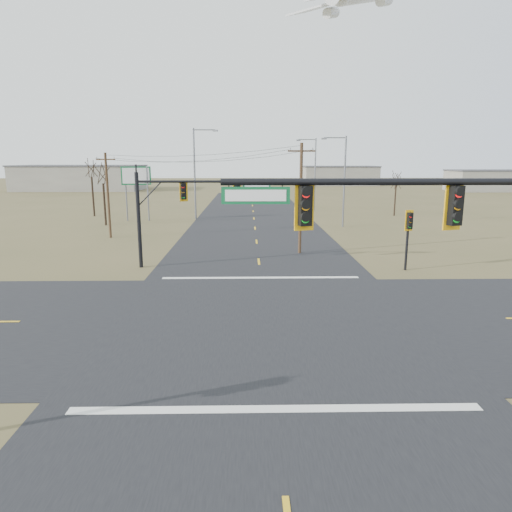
% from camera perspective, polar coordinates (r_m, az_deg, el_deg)
% --- Properties ---
extents(ground, '(320.00, 320.00, 0.00)m').
position_cam_1_polar(ground, '(20.78, 1.18, -8.06)').
color(ground, brown).
rests_on(ground, ground).
extents(road_ew, '(160.00, 14.00, 0.02)m').
position_cam_1_polar(road_ew, '(20.78, 1.18, -8.03)').
color(road_ew, black).
rests_on(road_ew, ground).
extents(road_ns, '(14.00, 160.00, 0.02)m').
position_cam_1_polar(road_ns, '(20.78, 1.18, -8.03)').
color(road_ns, black).
rests_on(road_ns, ground).
extents(stop_bar_near, '(12.00, 0.40, 0.01)m').
position_cam_1_polar(stop_bar_near, '(13.97, 2.45, -18.55)').
color(stop_bar_near, silver).
rests_on(stop_bar_near, road_ns).
extents(stop_bar_far, '(12.00, 0.40, 0.01)m').
position_cam_1_polar(stop_bar_far, '(27.93, 0.58, -2.72)').
color(stop_bar_far, silver).
rests_on(stop_bar_far, road_ns).
extents(mast_arm_near, '(10.36, 0.54, 7.15)m').
position_cam_1_polar(mast_arm_near, '(13.48, 24.56, 2.72)').
color(mast_arm_near, black).
rests_on(mast_arm_near, ground).
extents(mast_arm_far, '(8.83, 0.60, 6.31)m').
position_cam_1_polar(mast_arm_far, '(30.42, -8.66, 7.07)').
color(mast_arm_far, black).
rests_on(mast_arm_far, ground).
extents(pedestal_signal_ne, '(0.64, 0.54, 3.98)m').
position_cam_1_polar(pedestal_signal_ne, '(30.88, 18.58, 3.59)').
color(pedestal_signal_ne, black).
rests_on(pedestal_signal_ne, ground).
extents(utility_pole_near, '(2.04, 0.24, 8.33)m').
position_cam_1_polar(utility_pole_near, '(34.90, 5.60, 7.41)').
color(utility_pole_near, '#46301E').
rests_on(utility_pole_near, ground).
extents(utility_pole_far, '(1.86, 0.57, 7.71)m').
position_cam_1_polar(utility_pole_far, '(44.00, -18.03, 7.44)').
color(utility_pole_far, '#46301E').
rests_on(utility_pole_far, ground).
extents(highway_sign, '(3.33, 0.66, 6.32)m').
position_cam_1_polar(highway_sign, '(55.38, -14.72, 8.84)').
color(highway_sign, slate).
rests_on(highway_sign, ground).
extents(streetlight_a, '(2.66, 0.38, 9.52)m').
position_cam_1_polar(streetlight_a, '(49.61, 10.77, 9.73)').
color(streetlight_a, slate).
rests_on(streetlight_a, ground).
extents(streetlight_b, '(2.77, 0.27, 9.98)m').
position_cam_1_polar(streetlight_b, '(65.03, 7.20, 10.57)').
color(streetlight_b, slate).
rests_on(streetlight_b, ground).
extents(streetlight_c, '(3.00, 0.44, 10.71)m').
position_cam_1_polar(streetlight_c, '(55.76, -7.45, 10.76)').
color(streetlight_c, slate).
rests_on(streetlight_c, ground).
extents(bare_tree_a, '(3.20, 3.20, 7.15)m').
position_cam_1_polar(bare_tree_a, '(52.63, -18.64, 9.78)').
color(bare_tree_a, black).
rests_on(bare_tree_a, ground).
extents(bare_tree_b, '(3.90, 3.90, 7.63)m').
position_cam_1_polar(bare_tree_b, '(61.74, -19.94, 10.35)').
color(bare_tree_b, black).
rests_on(bare_tree_b, ground).
extents(bare_tree_c, '(2.64, 2.64, 5.53)m').
position_cam_1_polar(bare_tree_c, '(61.20, 17.12, 8.87)').
color(bare_tree_c, black).
rests_on(bare_tree_c, ground).
extents(bare_tree_d, '(3.01, 3.01, 5.99)m').
position_cam_1_polar(bare_tree_d, '(63.65, 17.16, 9.40)').
color(bare_tree_d, black).
rests_on(bare_tree_d, ground).
extents(warehouse_left, '(28.00, 14.00, 5.50)m').
position_cam_1_polar(warehouse_left, '(116.39, -21.04, 9.06)').
color(warehouse_left, gray).
rests_on(warehouse_left, ground).
extents(warehouse_mid, '(20.00, 12.00, 5.00)m').
position_cam_1_polar(warehouse_mid, '(132.13, 10.33, 9.80)').
color(warehouse_mid, gray).
rests_on(warehouse_mid, ground).
extents(warehouse_right, '(18.00, 10.00, 4.50)m').
position_cam_1_polar(warehouse_right, '(118.56, 27.30, 8.33)').
color(warehouse_right, gray).
rests_on(warehouse_right, ground).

